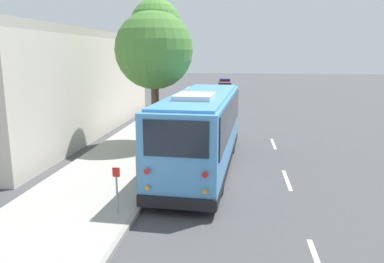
{
  "coord_description": "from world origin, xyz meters",
  "views": [
    {
      "loc": [
        -13.79,
        -0.95,
        4.83
      ],
      "look_at": [
        2.94,
        1.15,
        1.3
      ],
      "focal_mm": 35.0,
      "sensor_mm": 36.0,
      "label": 1
    }
  ],
  "objects_px": {
    "shuttle_bus": "(202,127)",
    "parked_sedan_maroon": "(225,88)",
    "street_tree": "(154,45)",
    "sign_post_far": "(137,171)",
    "parked_sedan_tan": "(223,93)",
    "parked_sedan_navy": "(219,101)",
    "parked_sedan_white": "(213,112)",
    "sign_post_near": "(117,190)",
    "parked_sedan_blue": "(225,83)"
  },
  "relations": [
    {
      "from": "parked_sedan_tan",
      "to": "sign_post_near",
      "type": "distance_m",
      "value": 30.52
    },
    {
      "from": "parked_sedan_white",
      "to": "parked_sedan_blue",
      "type": "height_order",
      "value": "parked_sedan_blue"
    },
    {
      "from": "shuttle_bus",
      "to": "parked_sedan_maroon",
      "type": "bearing_deg",
      "value": 3.52
    },
    {
      "from": "parked_sedan_navy",
      "to": "sign_post_far",
      "type": "bearing_deg",
      "value": 178.78
    },
    {
      "from": "street_tree",
      "to": "sign_post_far",
      "type": "xyz_separation_m",
      "value": [
        -6.87,
        -0.83,
        -4.49
      ]
    },
    {
      "from": "street_tree",
      "to": "sign_post_far",
      "type": "distance_m",
      "value": 8.25
    },
    {
      "from": "parked_sedan_maroon",
      "to": "sign_post_far",
      "type": "bearing_deg",
      "value": 176.57
    },
    {
      "from": "street_tree",
      "to": "sign_post_far",
      "type": "height_order",
      "value": "street_tree"
    },
    {
      "from": "sign_post_far",
      "to": "parked_sedan_blue",
      "type": "bearing_deg",
      "value": -2.01
    },
    {
      "from": "parked_sedan_navy",
      "to": "shuttle_bus",
      "type": "bearing_deg",
      "value": -175.8
    },
    {
      "from": "parked_sedan_tan",
      "to": "parked_sedan_blue",
      "type": "distance_m",
      "value": 13.36
    },
    {
      "from": "street_tree",
      "to": "sign_post_far",
      "type": "relative_size",
      "value": 6.06
    },
    {
      "from": "parked_sedan_blue",
      "to": "shuttle_bus",
      "type": "bearing_deg",
      "value": 176.35
    },
    {
      "from": "street_tree",
      "to": "sign_post_near",
      "type": "relative_size",
      "value": 5.24
    },
    {
      "from": "parked_sedan_maroon",
      "to": "sign_post_near",
      "type": "bearing_deg",
      "value": 176.74
    },
    {
      "from": "parked_sedan_navy",
      "to": "sign_post_far",
      "type": "relative_size",
      "value": 3.55
    },
    {
      "from": "parked_sedan_tan",
      "to": "sign_post_far",
      "type": "distance_m",
      "value": 28.34
    },
    {
      "from": "shuttle_bus",
      "to": "parked_sedan_tan",
      "type": "relative_size",
      "value": 2.16
    },
    {
      "from": "parked_sedan_tan",
      "to": "street_tree",
      "type": "relative_size",
      "value": 0.63
    },
    {
      "from": "parked_sedan_navy",
      "to": "sign_post_far",
      "type": "distance_m",
      "value": 21.59
    },
    {
      "from": "shuttle_bus",
      "to": "sign_post_far",
      "type": "relative_size",
      "value": 8.29
    },
    {
      "from": "parked_sedan_tan",
      "to": "sign_post_far",
      "type": "relative_size",
      "value": 3.84
    },
    {
      "from": "street_tree",
      "to": "parked_sedan_white",
      "type": "bearing_deg",
      "value": -16.83
    },
    {
      "from": "parked_sedan_maroon",
      "to": "parked_sedan_blue",
      "type": "distance_m",
      "value": 7.33
    },
    {
      "from": "parked_sedan_navy",
      "to": "sign_post_near",
      "type": "xyz_separation_m",
      "value": [
        -23.7,
        1.77,
        0.28
      ]
    },
    {
      "from": "street_tree",
      "to": "parked_sedan_blue",
      "type": "bearing_deg",
      "value": -3.76
    },
    {
      "from": "parked_sedan_maroon",
      "to": "street_tree",
      "type": "distance_m",
      "value": 27.95
    },
    {
      "from": "shuttle_bus",
      "to": "parked_sedan_navy",
      "type": "distance_m",
      "value": 18.61
    },
    {
      "from": "parked_sedan_white",
      "to": "street_tree",
      "type": "xyz_separation_m",
      "value": [
        -8.09,
        2.45,
        4.66
      ]
    },
    {
      "from": "parked_sedan_tan",
      "to": "parked_sedan_maroon",
      "type": "bearing_deg",
      "value": -4.21
    },
    {
      "from": "sign_post_near",
      "to": "parked_sedan_blue",
      "type": "bearing_deg",
      "value": -1.91
    },
    {
      "from": "shuttle_bus",
      "to": "sign_post_near",
      "type": "distance_m",
      "value": 5.59
    },
    {
      "from": "parked_sedan_maroon",
      "to": "parked_sedan_blue",
      "type": "bearing_deg",
      "value": 2.02
    },
    {
      "from": "sign_post_near",
      "to": "sign_post_far",
      "type": "height_order",
      "value": "sign_post_near"
    },
    {
      "from": "street_tree",
      "to": "sign_post_near",
      "type": "height_order",
      "value": "street_tree"
    },
    {
      "from": "shuttle_bus",
      "to": "sign_post_near",
      "type": "relative_size",
      "value": 7.17
    },
    {
      "from": "parked_sedan_white",
      "to": "parked_sedan_navy",
      "type": "distance_m",
      "value": 6.55
    },
    {
      "from": "parked_sedan_navy",
      "to": "parked_sedan_white",
      "type": "bearing_deg",
      "value": -177.82
    },
    {
      "from": "parked_sedan_tan",
      "to": "street_tree",
      "type": "xyz_separation_m",
      "value": [
        -21.41,
        2.6,
        4.66
      ]
    },
    {
      "from": "parked_sedan_blue",
      "to": "sign_post_far",
      "type": "relative_size",
      "value": 3.9
    },
    {
      "from": "parked_sedan_navy",
      "to": "parked_sedan_maroon",
      "type": "height_order",
      "value": "parked_sedan_maroon"
    },
    {
      "from": "parked_sedan_white",
      "to": "sign_post_far",
      "type": "distance_m",
      "value": 15.05
    },
    {
      "from": "sign_post_far",
      "to": "sign_post_near",
      "type": "bearing_deg",
      "value": -180.0
    },
    {
      "from": "parked_sedan_white",
      "to": "parked_sedan_navy",
      "type": "relative_size",
      "value": 0.99
    },
    {
      "from": "parked_sedan_tan",
      "to": "sign_post_far",
      "type": "bearing_deg",
      "value": 172.23
    },
    {
      "from": "parked_sedan_blue",
      "to": "sign_post_near",
      "type": "xyz_separation_m",
      "value": [
        -43.82,
        1.46,
        0.27
      ]
    },
    {
      "from": "parked_sedan_tan",
      "to": "sign_post_far",
      "type": "height_order",
      "value": "sign_post_far"
    },
    {
      "from": "parked_sedan_maroon",
      "to": "parked_sedan_blue",
      "type": "height_order",
      "value": "parked_sedan_maroon"
    },
    {
      "from": "parked_sedan_white",
      "to": "parked_sedan_tan",
      "type": "height_order",
      "value": "same"
    },
    {
      "from": "parked_sedan_maroon",
      "to": "sign_post_near",
      "type": "height_order",
      "value": "sign_post_near"
    }
  ]
}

